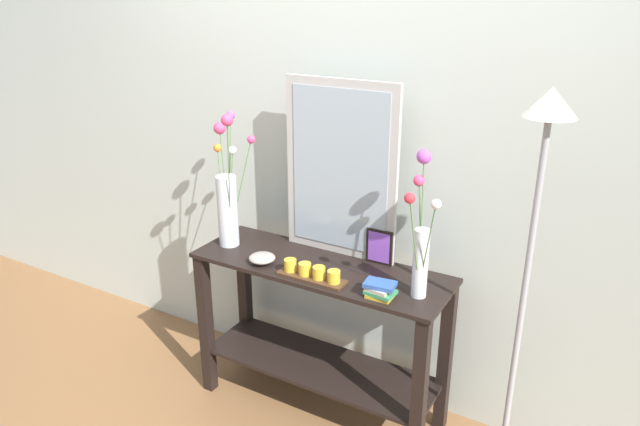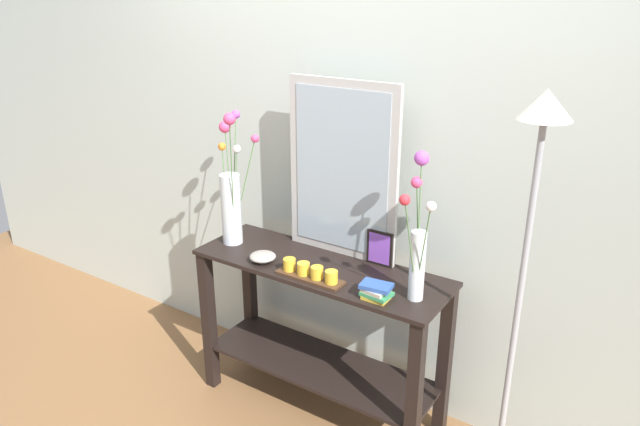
% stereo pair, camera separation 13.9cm
% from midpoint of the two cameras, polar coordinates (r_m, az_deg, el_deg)
% --- Properties ---
extents(ground_plane, '(7.00, 6.00, 0.02)m').
position_cam_midpoint_polar(ground_plane, '(3.19, -1.31, -18.04)').
color(ground_plane, brown).
extents(wall_back, '(6.40, 0.08, 2.70)m').
position_cam_midpoint_polar(wall_back, '(2.83, 1.89, 7.71)').
color(wall_back, beige).
rests_on(wall_back, ground).
extents(console_table, '(1.22, 0.41, 0.79)m').
position_cam_midpoint_polar(console_table, '(2.90, -1.40, -10.40)').
color(console_table, black).
rests_on(console_table, ground).
extents(mirror_leaning, '(0.56, 0.03, 0.83)m').
position_cam_midpoint_polar(mirror_leaning, '(2.73, 0.51, 4.12)').
color(mirror_leaning, '#B7B2AD').
rests_on(mirror_leaning, console_table).
extents(tall_vase_left, '(0.25, 0.28, 0.68)m').
position_cam_midpoint_polar(tall_vase_left, '(2.93, -10.17, 1.36)').
color(tall_vase_left, silver).
rests_on(tall_vase_left, console_table).
extents(vase_right, '(0.17, 0.21, 0.61)m').
position_cam_midpoint_polar(vase_right, '(2.42, 7.99, -2.62)').
color(vase_right, silver).
rests_on(vase_right, console_table).
extents(candle_tray, '(0.32, 0.09, 0.07)m').
position_cam_midpoint_polar(candle_tray, '(2.63, -2.33, -5.77)').
color(candle_tray, '#472D1C').
rests_on(candle_tray, console_table).
extents(picture_frame_small, '(0.13, 0.01, 0.17)m').
position_cam_midpoint_polar(picture_frame_small, '(2.75, 4.24, -3.26)').
color(picture_frame_small, black).
rests_on(picture_frame_small, console_table).
extents(decorative_bowl, '(0.12, 0.12, 0.05)m').
position_cam_midpoint_polar(decorative_bowl, '(2.78, -6.98, -4.31)').
color(decorative_bowl, '#9E9389').
rests_on(decorative_bowl, console_table).
extents(book_stack, '(0.14, 0.10, 0.06)m').
position_cam_midpoint_polar(book_stack, '(2.49, 4.15, -7.33)').
color(book_stack, gold).
rests_on(book_stack, console_table).
extents(floor_lamp, '(0.24, 0.24, 1.70)m').
position_cam_midpoint_polar(floor_lamp, '(2.24, 17.87, -2.61)').
color(floor_lamp, '#9E9EA3').
rests_on(floor_lamp, ground).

